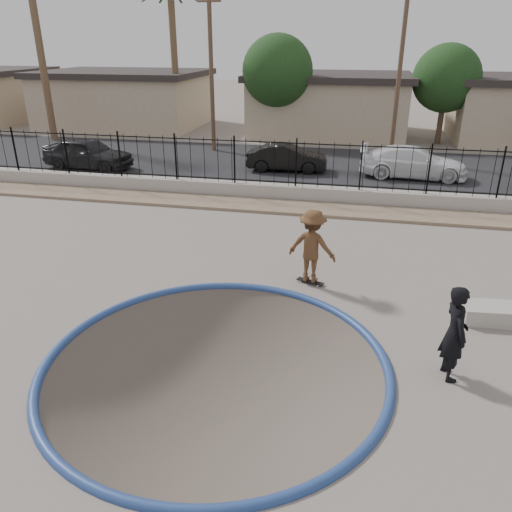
{
  "coord_description": "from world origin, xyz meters",
  "views": [
    {
      "loc": [
        2.54,
        -8.97,
        6.01
      ],
      "look_at": [
        0.18,
        2.0,
        1.11
      ],
      "focal_mm": 35.0,
      "sensor_mm": 36.0,
      "label": 1
    }
  ],
  "objects_px": {
    "concrete_ledge": "(498,314)",
    "car_c": "(413,162)",
    "car_a": "(88,153)",
    "videographer": "(455,333)",
    "car_b": "(287,158)",
    "skater": "(312,250)",
    "skateboard": "(310,281)"
  },
  "relations": [
    {
      "from": "skateboard",
      "to": "videographer",
      "type": "bearing_deg",
      "value": -29.12
    },
    {
      "from": "skateboard",
      "to": "concrete_ledge",
      "type": "relative_size",
      "value": 0.48
    },
    {
      "from": "car_a",
      "to": "car_c",
      "type": "relative_size",
      "value": 0.92
    },
    {
      "from": "skateboard",
      "to": "car_b",
      "type": "xyz_separation_m",
      "value": [
        -2.53,
        12.0,
        0.62
      ]
    },
    {
      "from": "skateboard",
      "to": "concrete_ledge",
      "type": "xyz_separation_m",
      "value": [
        4.44,
        -1.05,
        0.15
      ]
    },
    {
      "from": "skateboard",
      "to": "car_c",
      "type": "xyz_separation_m",
      "value": [
        3.4,
        12.0,
        0.69
      ]
    },
    {
      "from": "skater",
      "to": "car_c",
      "type": "height_order",
      "value": "skater"
    },
    {
      "from": "concrete_ledge",
      "to": "videographer",
      "type": "bearing_deg",
      "value": -120.46
    },
    {
      "from": "videographer",
      "to": "car_b",
      "type": "xyz_separation_m",
      "value": [
        -5.58,
        15.42,
        -0.29
      ]
    },
    {
      "from": "concrete_ledge",
      "to": "car_a",
      "type": "height_order",
      "value": "car_a"
    },
    {
      "from": "videographer",
      "to": "skater",
      "type": "bearing_deg",
      "value": 29.37
    },
    {
      "from": "skateboard",
      "to": "concrete_ledge",
      "type": "height_order",
      "value": "concrete_ledge"
    },
    {
      "from": "car_a",
      "to": "car_c",
      "type": "distance_m",
      "value": 15.74
    },
    {
      "from": "videographer",
      "to": "car_b",
      "type": "distance_m",
      "value": 16.4
    },
    {
      "from": "skater",
      "to": "videographer",
      "type": "xyz_separation_m",
      "value": [
        3.05,
        -3.42,
        -0.02
      ]
    },
    {
      "from": "skateboard",
      "to": "videographer",
      "type": "height_order",
      "value": "videographer"
    },
    {
      "from": "skater",
      "to": "car_c",
      "type": "bearing_deg",
      "value": -94.03
    },
    {
      "from": "car_a",
      "to": "car_b",
      "type": "distance_m",
      "value": 9.86
    },
    {
      "from": "skater",
      "to": "concrete_ledge",
      "type": "bearing_deg",
      "value": 178.51
    },
    {
      "from": "videographer",
      "to": "skateboard",
      "type": "bearing_deg",
      "value": 29.37
    },
    {
      "from": "concrete_ledge",
      "to": "car_c",
      "type": "height_order",
      "value": "car_c"
    },
    {
      "from": "car_a",
      "to": "videographer",
      "type": "bearing_deg",
      "value": -126.49
    },
    {
      "from": "skater",
      "to": "car_b",
      "type": "distance_m",
      "value": 12.27
    },
    {
      "from": "car_a",
      "to": "concrete_ledge",
      "type": "bearing_deg",
      "value": -118.85
    },
    {
      "from": "skater",
      "to": "car_a",
      "type": "relative_size",
      "value": 0.44
    },
    {
      "from": "skater",
      "to": "car_c",
      "type": "relative_size",
      "value": 0.4
    },
    {
      "from": "car_b",
      "to": "concrete_ledge",
      "type": "bearing_deg",
      "value": -155.02
    },
    {
      "from": "concrete_ledge",
      "to": "car_b",
      "type": "bearing_deg",
      "value": 118.12
    },
    {
      "from": "skateboard",
      "to": "concrete_ledge",
      "type": "bearing_deg",
      "value": 5.84
    },
    {
      "from": "skater",
      "to": "videographer",
      "type": "relative_size",
      "value": 1.02
    },
    {
      "from": "concrete_ledge",
      "to": "car_c",
      "type": "relative_size",
      "value": 0.33
    },
    {
      "from": "concrete_ledge",
      "to": "car_b",
      "type": "distance_m",
      "value": 14.8
    }
  ]
}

